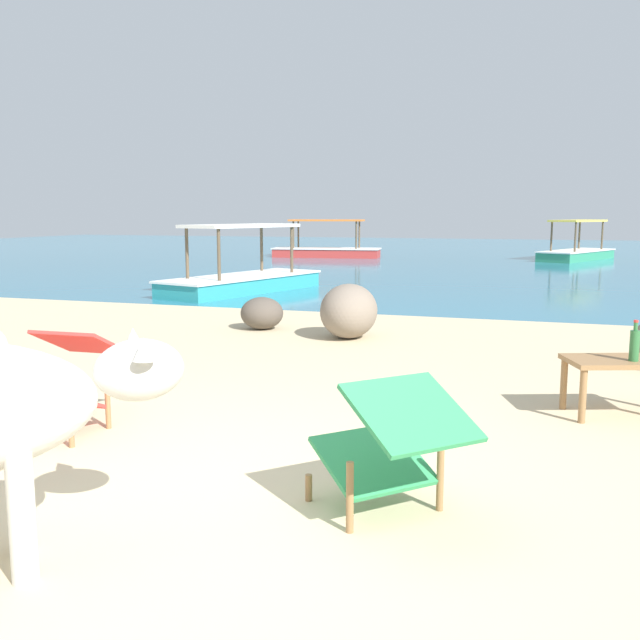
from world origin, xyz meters
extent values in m
cube|color=#CCB78E|center=(0.00, 0.00, 0.02)|extent=(18.00, 14.00, 0.04)
cube|color=teal|center=(0.00, 22.00, 0.00)|extent=(60.00, 36.00, 0.03)
cylinder|color=beige|center=(-0.35, -0.64, 0.31)|extent=(0.11, 0.11, 0.54)
cylinder|color=beige|center=(-0.15, -0.86, 0.31)|extent=(0.11, 0.11, 0.54)
ellipsoid|color=beige|center=(0.13, -0.41, 0.83)|extent=(0.45, 0.43, 0.27)
cone|color=beige|center=(0.04, -0.31, 0.95)|extent=(0.14, 0.14, 0.10)
cone|color=beige|center=(0.22, -0.52, 0.95)|extent=(0.14, 0.14, 0.10)
cube|color=olive|center=(2.32, 2.43, 0.45)|extent=(0.86, 0.67, 0.04)
cylinder|color=olive|center=(1.94, 2.49, 0.23)|extent=(0.05, 0.05, 0.39)
cylinder|color=olive|center=(2.06, 2.15, 0.23)|extent=(0.05, 0.05, 0.39)
cylinder|color=#2D6B38|center=(2.40, 2.38, 0.57)|extent=(0.07, 0.07, 0.22)
cylinder|color=#2D6B38|center=(2.40, 2.38, 0.71)|extent=(0.03, 0.03, 0.06)
cylinder|color=red|center=(2.40, 2.38, 0.75)|extent=(0.03, 0.03, 0.02)
cylinder|color=olive|center=(0.67, 0.26, 0.11)|extent=(0.04, 0.04, 0.14)
cylinder|color=olive|center=(1.03, 0.63, 0.11)|extent=(0.04, 0.04, 0.14)
cylinder|color=olive|center=(0.97, -0.03, 0.21)|extent=(0.04, 0.04, 0.34)
cylinder|color=olive|center=(1.33, 0.35, 0.21)|extent=(0.04, 0.04, 0.34)
cube|color=#339356|center=(1.00, 0.30, 0.28)|extent=(0.67, 0.67, 0.21)
cube|color=#339356|center=(1.23, 0.08, 0.61)|extent=(0.69, 0.70, 0.23)
cylinder|color=olive|center=(-1.03, 0.58, 0.11)|extent=(0.04, 0.04, 0.14)
cylinder|color=olive|center=(-1.55, 0.57, 0.11)|extent=(0.04, 0.04, 0.14)
cylinder|color=olive|center=(-1.04, 1.00, 0.21)|extent=(0.04, 0.04, 0.34)
cylinder|color=olive|center=(-1.56, 0.98, 0.21)|extent=(0.04, 0.04, 0.34)
cube|color=red|center=(-1.29, 0.78, 0.28)|extent=(0.53, 0.45, 0.21)
cube|color=red|center=(-1.30, 1.10, 0.61)|extent=(0.53, 0.48, 0.23)
ellipsoid|color=brown|center=(-1.68, 5.24, 0.25)|extent=(0.64, 0.63, 0.41)
ellipsoid|color=gray|center=(-0.45, 4.96, 0.36)|extent=(0.70, 0.88, 0.65)
cube|color=teal|center=(-3.81, 9.36, 0.16)|extent=(2.04, 3.76, 0.28)
cube|color=white|center=(-3.81, 9.36, 0.32)|extent=(2.11, 3.85, 0.04)
cylinder|color=brown|center=(-3.89, 10.51, 0.77)|extent=(0.06, 0.06, 0.95)
cylinder|color=brown|center=(-3.15, 10.30, 0.77)|extent=(0.06, 0.06, 0.95)
cylinder|color=brown|center=(-4.48, 8.43, 0.77)|extent=(0.06, 0.06, 0.95)
cylinder|color=brown|center=(-3.73, 8.22, 0.77)|extent=(0.06, 0.06, 0.95)
cube|color=silver|center=(-3.81, 9.36, 1.28)|extent=(1.59, 2.68, 0.06)
cube|color=#338E66|center=(2.57, 21.37, 0.16)|extent=(2.48, 3.73, 0.28)
cube|color=white|center=(2.57, 21.37, 0.32)|extent=(2.56, 3.82, 0.04)
cylinder|color=brown|center=(2.66, 22.52, 0.77)|extent=(0.06, 0.06, 0.95)
cylinder|color=brown|center=(3.37, 22.20, 0.77)|extent=(0.06, 0.06, 0.95)
cylinder|color=brown|center=(1.77, 20.55, 0.77)|extent=(0.06, 0.06, 0.95)
cylinder|color=brown|center=(2.48, 20.23, 0.77)|extent=(0.06, 0.06, 0.95)
cube|color=#EFD14C|center=(2.57, 21.37, 1.28)|extent=(1.89, 2.68, 0.06)
cube|color=#C63833|center=(-5.57, 20.24, 0.16)|extent=(3.71, 1.54, 0.28)
cube|color=white|center=(-5.57, 20.24, 0.32)|extent=(3.79, 1.61, 0.04)
cylinder|color=brown|center=(-6.59, 19.72, 0.77)|extent=(0.06, 0.06, 0.95)
cylinder|color=brown|center=(-6.69, 20.49, 0.77)|extent=(0.06, 0.06, 0.95)
cylinder|color=brown|center=(-4.45, 19.99, 0.77)|extent=(0.06, 0.06, 0.95)
cylinder|color=brown|center=(-4.54, 20.76, 0.77)|extent=(0.06, 0.06, 0.95)
cube|color=orange|center=(-5.57, 20.24, 1.28)|extent=(2.62, 1.24, 0.06)
camera|label=1|loc=(1.81, -3.02, 1.50)|focal=39.71mm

